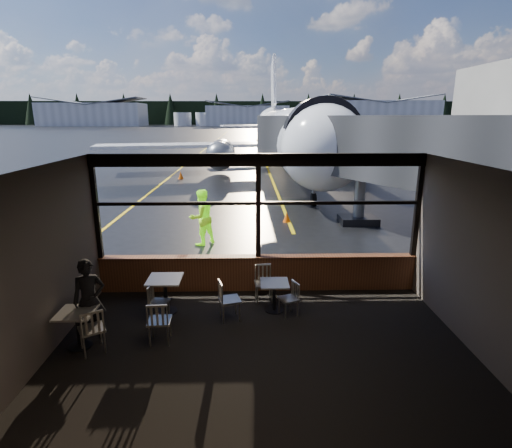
{
  "coord_description": "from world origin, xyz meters",
  "views": [
    {
      "loc": [
        -0.26,
        -9.54,
        4.35
      ],
      "look_at": [
        -0.03,
        1.0,
        1.5
      ],
      "focal_mm": 28.0,
      "sensor_mm": 36.0,
      "label": 1
    }
  ],
  "objects_px": {
    "cone_nose": "(287,217)",
    "chair_near_n": "(264,284)",
    "chair_mid_w": "(159,303)",
    "chair_near_e": "(289,299)",
    "cafe_table_mid": "(166,295)",
    "ground_crew": "(201,217)",
    "cone_wing": "(181,175)",
    "chair_near_w": "(230,300)",
    "cafe_table_near": "(274,297)",
    "passenger": "(90,300)",
    "cafe_table_left": "(78,329)",
    "chair_mid_s": "(160,321)",
    "airliner": "(289,100)",
    "chair_left_s": "(92,330)",
    "jet_bridge": "(349,168)"
  },
  "relations": [
    {
      "from": "chair_near_n",
      "to": "chair_near_e",
      "type": "bearing_deg",
      "value": 120.34
    },
    {
      "from": "chair_near_n",
      "to": "passenger",
      "type": "relative_size",
      "value": 0.54
    },
    {
      "from": "cafe_table_left",
      "to": "chair_near_e",
      "type": "height_order",
      "value": "chair_near_e"
    },
    {
      "from": "cafe_table_left",
      "to": "jet_bridge",
      "type": "bearing_deg",
      "value": 48.45
    },
    {
      "from": "cone_nose",
      "to": "cone_wing",
      "type": "distance_m",
      "value": 13.81
    },
    {
      "from": "chair_mid_w",
      "to": "cone_wing",
      "type": "relative_size",
      "value": 1.56
    },
    {
      "from": "chair_near_e",
      "to": "chair_mid_s",
      "type": "xyz_separation_m",
      "value": [
        -2.65,
        -1.03,
        0.06
      ]
    },
    {
      "from": "chair_left_s",
      "to": "passenger",
      "type": "height_order",
      "value": "passenger"
    },
    {
      "from": "chair_near_n",
      "to": "cone_nose",
      "type": "bearing_deg",
      "value": -104.66
    },
    {
      "from": "cone_wing",
      "to": "passenger",
      "type": "bearing_deg",
      "value": -85.62
    },
    {
      "from": "chair_near_w",
      "to": "chair_left_s",
      "type": "xyz_separation_m",
      "value": [
        -2.55,
        -1.21,
        0.0
      ]
    },
    {
      "from": "chair_mid_w",
      "to": "chair_near_e",
      "type": "bearing_deg",
      "value": 100.23
    },
    {
      "from": "jet_bridge",
      "to": "cafe_table_mid",
      "type": "height_order",
      "value": "jet_bridge"
    },
    {
      "from": "airliner",
      "to": "chair_mid_w",
      "type": "bearing_deg",
      "value": -102.93
    },
    {
      "from": "cafe_table_near",
      "to": "chair_mid_w",
      "type": "distance_m",
      "value": 2.58
    },
    {
      "from": "cafe_table_near",
      "to": "chair_near_n",
      "type": "bearing_deg",
      "value": 113.7
    },
    {
      "from": "cafe_table_left",
      "to": "chair_mid_s",
      "type": "relative_size",
      "value": 0.82
    },
    {
      "from": "chair_mid_s",
      "to": "ground_crew",
      "type": "height_order",
      "value": "ground_crew"
    },
    {
      "from": "cafe_table_near",
      "to": "passenger",
      "type": "distance_m",
      "value": 3.93
    },
    {
      "from": "chair_mid_w",
      "to": "cone_nose",
      "type": "height_order",
      "value": "chair_mid_w"
    },
    {
      "from": "cone_wing",
      "to": "chair_mid_s",
      "type": "bearing_deg",
      "value": -81.99
    },
    {
      "from": "cafe_table_mid",
      "to": "chair_near_n",
      "type": "xyz_separation_m",
      "value": [
        2.26,
        0.51,
        0.04
      ]
    },
    {
      "from": "jet_bridge",
      "to": "ground_crew",
      "type": "relative_size",
      "value": 5.83
    },
    {
      "from": "cafe_table_mid",
      "to": "chair_left_s",
      "type": "height_order",
      "value": "chair_left_s"
    },
    {
      "from": "cone_wing",
      "to": "chair_near_w",
      "type": "bearing_deg",
      "value": -78.03
    },
    {
      "from": "ground_crew",
      "to": "cone_wing",
      "type": "height_order",
      "value": "ground_crew"
    },
    {
      "from": "chair_near_e",
      "to": "cone_wing",
      "type": "xyz_separation_m",
      "value": [
        -5.67,
        20.46,
        -0.14
      ]
    },
    {
      "from": "chair_near_e",
      "to": "airliner",
      "type": "bearing_deg",
      "value": -28.51
    },
    {
      "from": "chair_near_n",
      "to": "ground_crew",
      "type": "xyz_separation_m",
      "value": [
        -1.98,
        4.54,
        0.52
      ]
    },
    {
      "from": "chair_near_e",
      "to": "ground_crew",
      "type": "bearing_deg",
      "value": 2.41
    },
    {
      "from": "passenger",
      "to": "cafe_table_near",
      "type": "bearing_deg",
      "value": -4.51
    },
    {
      "from": "cafe_table_left",
      "to": "cone_wing",
      "type": "relative_size",
      "value": 1.42
    },
    {
      "from": "airliner",
      "to": "cafe_table_mid",
      "type": "relative_size",
      "value": 43.61
    },
    {
      "from": "airliner",
      "to": "chair_mid_s",
      "type": "height_order",
      "value": "airliner"
    },
    {
      "from": "passenger",
      "to": "chair_mid_w",
      "type": "bearing_deg",
      "value": 10.53
    },
    {
      "from": "cafe_table_near",
      "to": "ground_crew",
      "type": "height_order",
      "value": "ground_crew"
    },
    {
      "from": "cafe_table_mid",
      "to": "chair_near_e",
      "type": "distance_m",
      "value": 2.79
    },
    {
      "from": "ground_crew",
      "to": "chair_left_s",
      "type": "bearing_deg",
      "value": 37.08
    },
    {
      "from": "cafe_table_near",
      "to": "chair_left_s",
      "type": "distance_m",
      "value": 3.89
    },
    {
      "from": "airliner",
      "to": "cafe_table_near",
      "type": "distance_m",
      "value": 23.96
    },
    {
      "from": "chair_left_s",
      "to": "chair_near_n",
      "type": "bearing_deg",
      "value": 1.3
    },
    {
      "from": "cafe_table_near",
      "to": "chair_mid_w",
      "type": "relative_size",
      "value": 0.86
    },
    {
      "from": "jet_bridge",
      "to": "chair_near_n",
      "type": "height_order",
      "value": "jet_bridge"
    },
    {
      "from": "airliner",
      "to": "chair_near_n",
      "type": "height_order",
      "value": "airliner"
    },
    {
      "from": "cafe_table_left",
      "to": "cone_nose",
      "type": "distance_m",
      "value": 10.63
    },
    {
      "from": "chair_near_w",
      "to": "chair_near_e",
      "type": "bearing_deg",
      "value": 80.79
    },
    {
      "from": "chair_mid_w",
      "to": "passenger",
      "type": "bearing_deg",
      "value": -51.11
    },
    {
      "from": "airliner",
      "to": "cafe_table_left",
      "type": "xyz_separation_m",
      "value": [
        -6.48,
        -24.66,
        -5.13
      ]
    },
    {
      "from": "chair_mid_s",
      "to": "cone_wing",
      "type": "relative_size",
      "value": 1.73
    },
    {
      "from": "cone_nose",
      "to": "chair_near_n",
      "type": "bearing_deg",
      "value": -99.75
    }
  ]
}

